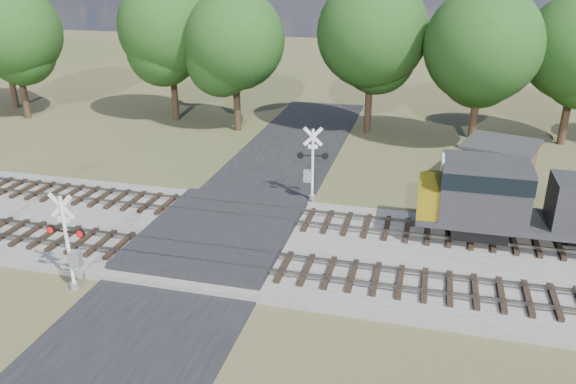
# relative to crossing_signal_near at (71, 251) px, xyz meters

# --- Properties ---
(ground) EXTENTS (160.00, 160.00, 0.00)m
(ground) POSITION_rel_crossing_signal_near_xyz_m (4.14, 5.31, -1.81)
(ground) COLOR #414927
(ground) RESTS_ON ground
(ballast_bed) EXTENTS (140.00, 10.00, 0.30)m
(ballast_bed) POSITION_rel_crossing_signal_near_xyz_m (14.14, 5.81, -1.66)
(ballast_bed) COLOR gray
(ballast_bed) RESTS_ON ground
(road) EXTENTS (7.00, 60.00, 0.08)m
(road) POSITION_rel_crossing_signal_near_xyz_m (4.14, 5.31, -1.77)
(road) COLOR black
(road) RESTS_ON ground
(crossing_panel) EXTENTS (7.00, 9.00, 0.62)m
(crossing_panel) POSITION_rel_crossing_signal_near_xyz_m (4.14, 5.81, -1.49)
(crossing_panel) COLOR #262628
(crossing_panel) RESTS_ON ground
(track_near) EXTENTS (140.00, 2.60, 0.33)m
(track_near) POSITION_rel_crossing_signal_near_xyz_m (7.26, 3.31, -1.39)
(track_near) COLOR black
(track_near) RESTS_ON ballast_bed
(track_far) EXTENTS (140.00, 2.60, 0.33)m
(track_far) POSITION_rel_crossing_signal_near_xyz_m (7.26, 8.31, -1.39)
(track_far) COLOR black
(track_far) RESTS_ON ballast_bed
(crossing_signal_near) EXTENTS (1.75, 0.38, 4.34)m
(crossing_signal_near) POSITION_rel_crossing_signal_near_xyz_m (0.00, 0.00, 0.00)
(crossing_signal_near) COLOR silver
(crossing_signal_near) RESTS_ON ground
(crossing_signal_far) EXTENTS (1.76, 0.43, 4.37)m
(crossing_signal_far) POSITION_rel_crossing_signal_near_xyz_m (7.49, 11.73, 0.01)
(crossing_signal_far) COLOR silver
(crossing_signal_far) RESTS_ON ground
(equipment_shed) EXTENTS (5.11, 5.11, 2.76)m
(equipment_shed) POSITION_rel_crossing_signal_near_xyz_m (18.03, 16.77, -0.41)
(equipment_shed) COLOR #4F2A21
(equipment_shed) RESTS_ON ground
(treeline) EXTENTS (78.20, 11.14, 12.00)m
(treeline) POSITION_rel_crossing_signal_near_xyz_m (7.70, 25.56, 5.36)
(treeline) COLOR black
(treeline) RESTS_ON ground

